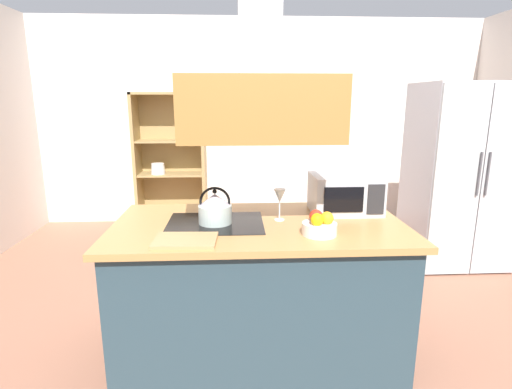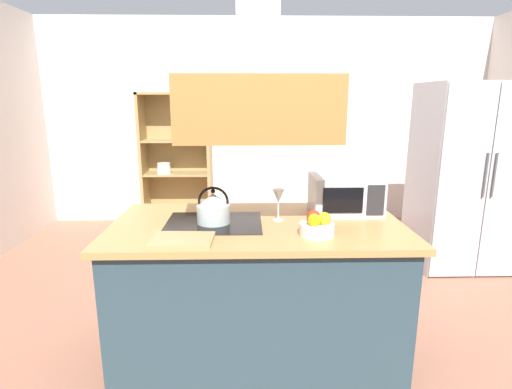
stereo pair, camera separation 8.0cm
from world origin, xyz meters
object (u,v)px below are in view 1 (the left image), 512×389
Objects in this scene: kettle at (215,208)px; wine_glass_on_counter at (280,197)px; microwave at (345,194)px; refrigerator at (459,176)px; cutting_board at (185,240)px; fruit_bowl at (320,225)px; dish_cabinet at (171,168)px.

kettle is 1.13× the size of wine_glass_on_counter.
kettle is 0.91m from microwave.
cutting_board is at bearing -145.31° from refrigerator.
kettle is 1.16× the size of fruit_bowl.
microwave is at bearing -59.00° from dish_cabinet.
microwave is (0.88, 0.22, 0.03)m from kettle.
microwave is at bearing -141.28° from refrigerator.
kettle is at bearing 157.96° from fruit_bowl.
dish_cabinet is at bearing 103.97° from kettle.
refrigerator is at bearing -25.15° from dish_cabinet.
cutting_board is at bearing -114.28° from kettle.
wine_glass_on_counter is 0.37m from fruit_bowl.
refrigerator is 2.41m from wine_glass_on_counter.
wine_glass_on_counter is at bearing 6.13° from kettle.
refrigerator reaches higher than cutting_board.
dish_cabinet reaches higher than fruit_bowl.
kettle is (0.72, -2.88, 0.22)m from dish_cabinet.
fruit_bowl is (0.76, 0.08, 0.05)m from cutting_board.
wine_glass_on_counter is at bearing 33.74° from cutting_board.
wine_glass_on_counter is at bearing -68.34° from dish_cabinet.
kettle reaches higher than wine_glass_on_counter.
cutting_board is (-0.15, -0.33, -0.09)m from kettle.
microwave is (-1.50, -1.20, 0.12)m from refrigerator.
microwave is at bearing 20.42° from wine_glass_on_counter.
refrigerator is 2.78m from kettle.
fruit_bowl is (1.32, -3.12, 0.18)m from dish_cabinet.
refrigerator is at bearing 38.72° from microwave.
wine_glass_on_counter reaches higher than cutting_board.
microwave is (1.03, 0.55, 0.12)m from cutting_board.
dish_cabinet reaches higher than wine_glass_on_counter.
dish_cabinet is 5.14× the size of cutting_board.
fruit_bowl is (-0.27, -0.47, -0.07)m from microwave.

